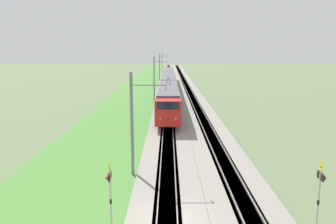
% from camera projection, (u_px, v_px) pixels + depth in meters
% --- Properties ---
extents(ballast_main, '(240.00, 4.40, 0.30)m').
position_uv_depth(ballast_main, '(168.00, 94.00, 66.19)').
color(ballast_main, gray).
rests_on(ballast_main, ground).
extents(ballast_adjacent, '(240.00, 4.40, 0.30)m').
position_uv_depth(ballast_adjacent, '(190.00, 94.00, 66.18)').
color(ballast_adjacent, gray).
rests_on(ballast_adjacent, ground).
extents(track_main, '(240.00, 1.57, 0.45)m').
position_uv_depth(track_main, '(168.00, 94.00, 66.19)').
color(track_main, '#4C4238').
rests_on(track_main, ground).
extents(track_adjacent, '(240.00, 1.57, 0.45)m').
position_uv_depth(track_adjacent, '(190.00, 94.00, 66.18)').
color(track_adjacent, '#4C4238').
rests_on(track_adjacent, ground).
extents(grass_verge, '(240.00, 10.97, 0.12)m').
position_uv_depth(grass_verge, '(140.00, 94.00, 66.22)').
color(grass_verge, '#4C8438').
rests_on(grass_verge, ground).
extents(passenger_train, '(63.67, 2.94, 5.07)m').
position_uv_depth(passenger_train, '(168.00, 83.00, 65.61)').
color(passenger_train, red).
rests_on(passenger_train, ground).
extents(crossing_signal_near, '(0.70, 0.23, 3.46)m').
position_uv_depth(crossing_signal_near, '(110.00, 188.00, 16.56)').
color(crossing_signal_near, beige).
rests_on(crossing_signal_near, ground).
extents(crossing_signal_far, '(0.70, 0.23, 3.55)m').
position_uv_depth(crossing_signal_far, '(320.00, 189.00, 16.36)').
color(crossing_signal_far, beige).
rests_on(crossing_signal_far, ground).
extents(catenary_mast_near, '(0.22, 2.56, 7.50)m').
position_uv_depth(catenary_mast_near, '(133.00, 124.00, 22.95)').
color(catenary_mast_near, slate).
rests_on(catenary_mast_near, ground).
extents(catenary_mast_mid, '(0.22, 2.56, 7.80)m').
position_uv_depth(catenary_mast_mid, '(154.00, 78.00, 57.69)').
color(catenary_mast_mid, slate).
rests_on(catenary_mast_mid, ground).
extents(catenary_mast_far, '(0.22, 2.56, 7.95)m').
position_uv_depth(catenary_mast_far, '(160.00, 67.00, 92.45)').
color(catenary_mast_far, slate).
rests_on(catenary_mast_far, ground).
extents(catenary_mast_distant, '(0.22, 2.56, 7.90)m').
position_uv_depth(catenary_mast_distant, '(162.00, 62.00, 127.22)').
color(catenary_mast_distant, slate).
rests_on(catenary_mast_distant, ground).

